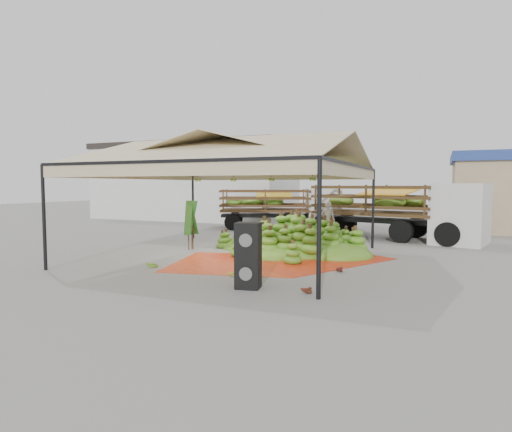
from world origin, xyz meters
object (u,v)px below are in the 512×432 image
at_px(banana_heap, 295,234).
at_px(vendor, 328,221).
at_px(truck_left, 285,204).
at_px(truck_right, 403,205).
at_px(speaker_stack, 248,255).

distance_m(banana_heap, vendor, 3.36).
bearing_deg(banana_heap, vendor, 83.41).
height_order(banana_heap, truck_left, truck_left).
bearing_deg(banana_heap, truck_right, 58.31).
relative_size(banana_heap, truck_right, 0.80).
relative_size(speaker_stack, truck_left, 0.23).
height_order(banana_heap, vendor, vendor).
bearing_deg(speaker_stack, truck_right, 65.83).
relative_size(vendor, truck_right, 0.23).
xyz_separation_m(vendor, truck_right, (2.89, 1.98, 0.66)).
height_order(speaker_stack, truck_right, truck_right).
bearing_deg(truck_right, banana_heap, -107.86).
relative_size(speaker_stack, vendor, 0.89).
xyz_separation_m(speaker_stack, truck_right, (2.62, 10.91, 0.76)).
relative_size(truck_left, truck_right, 0.90).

